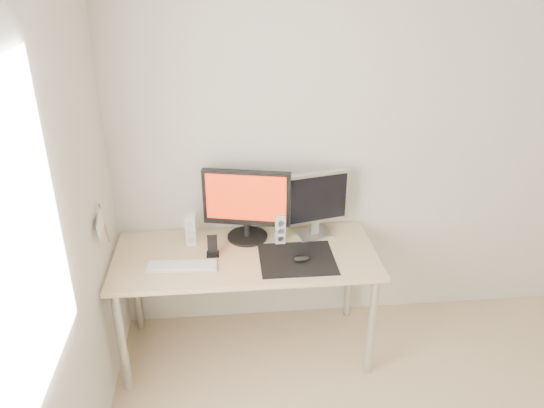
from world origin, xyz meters
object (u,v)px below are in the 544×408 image
second_monitor (315,201)px  phone_dock (213,249)px  keyboard (183,266)px  mouse (301,259)px  speaker_left (191,230)px  desk (246,265)px  speaker_right (280,228)px  main_monitor (247,203)px

second_monitor → phone_dock: (-0.65, -0.20, -0.20)m
keyboard → mouse: bearing=-0.7°
mouse → speaker_left: 0.72m
second_monitor → keyboard: size_ratio=1.05×
speaker_left → desk: bearing=-25.5°
second_monitor → speaker_right: bearing=-163.2°
mouse → desk: (-0.33, 0.12, -0.10)m
mouse → main_monitor: 0.49m
second_monitor → keyboard: second_monitor is taller
second_monitor → desk: bearing=-156.7°
desk → phone_dock: phone_dock is taller
mouse → speaker_left: bearing=156.8°
desk → phone_dock: 0.23m
speaker_right → keyboard: 0.65m
second_monitor → keyboard: (-0.83, -0.31, -0.23)m
main_monitor → speaker_left: (-0.35, -0.03, -0.16)m
mouse → keyboard: size_ratio=0.23×
main_monitor → keyboard: bearing=-142.4°
speaker_left → phone_dock: size_ratio=1.45×
desk → speaker_right: speaker_right is taller
mouse → second_monitor: second_monitor is taller
speaker_left → keyboard: (-0.04, -0.27, -0.09)m
desk → phone_dock: size_ratio=11.68×
mouse → second_monitor: 0.41m
desk → speaker_left: speaker_left is taller
mouse → second_monitor: bearing=67.9°
desk → main_monitor: bearing=83.1°
main_monitor → speaker_right: 0.26m
speaker_right → main_monitor: bearing=162.2°
speaker_right → second_monitor: bearing=16.8°
mouse → desk: 0.36m
desk → keyboard: size_ratio=3.75×
main_monitor → speaker_right: bearing=-17.8°
main_monitor → second_monitor: 0.43m
main_monitor → keyboard: main_monitor is taller
speaker_right → keyboard: speaker_right is taller
desk → speaker_right: bearing=29.2°
phone_dock → main_monitor: bearing=41.1°
desk → speaker_left: 0.41m
speaker_left → phone_dock: bearing=-49.9°
desk → phone_dock: (-0.20, -0.00, 0.12)m
desk → speaker_left: (-0.33, 0.16, 0.18)m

